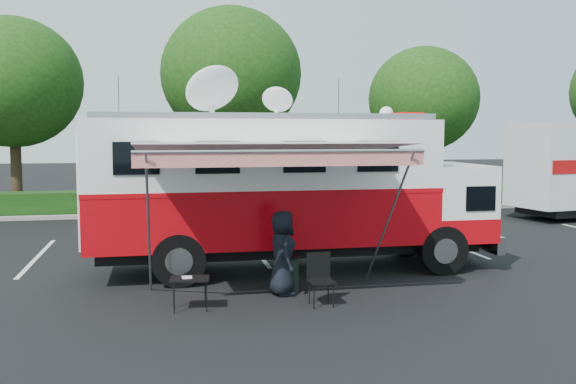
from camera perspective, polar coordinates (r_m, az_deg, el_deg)
name	(u,v)px	position (r m, az deg, el deg)	size (l,w,h in m)	color
ground_plane	(292,270)	(16.02, 0.36, -6.94)	(120.00, 120.00, 0.00)	black
back_border	(257,96)	(28.61, -2.73, 8.52)	(60.00, 6.14, 8.87)	#9E998E
stall_lines	(254,249)	(18.84, -3.02, -5.09)	(24.12, 5.50, 0.01)	silver
command_truck	(289,189)	(15.70, 0.06, 0.31)	(9.88, 2.72, 4.75)	black
awning	(273,150)	(12.71, -1.31, 3.76)	(5.39, 2.78, 3.25)	white
person	(283,295)	(13.66, -0.49, -9.10)	(0.87, 0.57, 1.78)	black
folding_table	(190,280)	(12.53, -8.74, -7.75)	(0.79, 0.60, 0.63)	black
folding_chair	(320,274)	(12.80, 2.84, -7.30)	(0.50, 0.52, 1.02)	black
trash_bin	(287,274)	(13.77, -0.06, -7.30)	(0.52, 0.52, 0.78)	black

